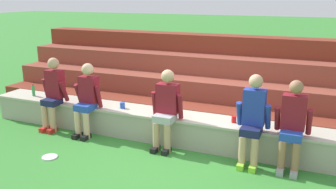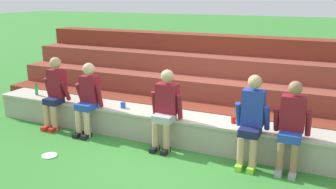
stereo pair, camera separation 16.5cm
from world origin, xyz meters
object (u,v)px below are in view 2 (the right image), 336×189
at_px(person_far_left, 55,91).
at_px(frisbee, 50,156).
at_px(person_left_of_center, 88,97).
at_px(plastic_cup_right_end, 123,105).
at_px(water_bottle_near_right, 36,89).
at_px(person_right_of_center, 251,119).
at_px(person_far_right, 292,125).
at_px(plastic_cup_middle, 233,120).
at_px(person_center, 165,107).

xyz_separation_m(person_far_left, frisbee, (0.79, -1.11, -0.72)).
xyz_separation_m(person_left_of_center, plastic_cup_right_end, (0.57, 0.28, -0.16)).
bearing_deg(water_bottle_near_right, plastic_cup_right_end, -0.43).
distance_m(person_far_left, person_right_of_center, 3.76).
relative_size(person_far_left, person_far_right, 1.03).
relative_size(plastic_cup_middle, frisbee, 0.42).
bearing_deg(person_far_left, plastic_cup_right_end, 10.62).
bearing_deg(person_far_left, water_bottle_near_right, 160.15).
distance_m(water_bottle_near_right, plastic_cup_middle, 4.15).
relative_size(person_center, water_bottle_near_right, 5.32).
xyz_separation_m(person_center, plastic_cup_right_end, (-0.98, 0.27, -0.17)).
bearing_deg(person_far_right, person_left_of_center, -179.57).
bearing_deg(person_left_of_center, person_center, 0.30).
relative_size(person_far_right, frisbee, 5.45).
bearing_deg(plastic_cup_right_end, person_left_of_center, -154.33).
bearing_deg(frisbee, person_right_of_center, 19.88).
xyz_separation_m(plastic_cup_right_end, plastic_cup_middle, (2.05, 0.04, -0.00)).
distance_m(person_far_right, water_bottle_near_right, 5.08).
distance_m(person_center, frisbee, 2.03).
xyz_separation_m(person_far_left, water_bottle_near_right, (-0.75, 0.27, -0.12)).
height_order(person_far_left, person_far_right, person_far_left).
distance_m(water_bottle_near_right, frisbee, 2.15).
relative_size(person_far_right, plastic_cup_right_end, 12.76).
relative_size(person_far_left, plastic_cup_right_end, 13.09).
bearing_deg(person_right_of_center, person_far_left, 179.50).
height_order(person_far_left, person_left_of_center, person_far_left).
xyz_separation_m(person_far_right, plastic_cup_right_end, (-2.97, 0.25, -0.16)).
distance_m(person_right_of_center, water_bottle_near_right, 4.51).
bearing_deg(plastic_cup_right_end, person_far_right, -4.80).
bearing_deg(person_far_right, plastic_cup_middle, 162.23).
height_order(person_center, plastic_cup_middle, person_center).
bearing_deg(person_far_right, water_bottle_near_right, 177.01).
bearing_deg(plastic_cup_right_end, person_right_of_center, -6.78).
bearing_deg(person_far_left, frisbee, -54.65).
xyz_separation_m(water_bottle_near_right, plastic_cup_right_end, (2.10, -0.02, -0.07)).
bearing_deg(person_right_of_center, plastic_cup_right_end, 173.22).
bearing_deg(person_center, plastic_cup_right_end, 164.77).
bearing_deg(plastic_cup_right_end, plastic_cup_middle, 1.24).
height_order(person_left_of_center, frisbee, person_left_of_center).
height_order(person_left_of_center, plastic_cup_middle, person_left_of_center).
bearing_deg(person_center, person_left_of_center, -179.70).
relative_size(person_center, plastic_cup_middle, 12.82).
bearing_deg(plastic_cup_middle, person_left_of_center, -173.05).
xyz_separation_m(water_bottle_near_right, plastic_cup_middle, (4.15, 0.03, -0.07)).
height_order(person_left_of_center, plastic_cup_right_end, person_left_of_center).
height_order(person_right_of_center, person_far_right, person_right_of_center).
distance_m(person_right_of_center, plastic_cup_middle, 0.51).
height_order(person_left_of_center, person_center, person_center).
bearing_deg(water_bottle_near_right, plastic_cup_middle, 0.40).
bearing_deg(plastic_cup_middle, person_right_of_center, -43.27).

